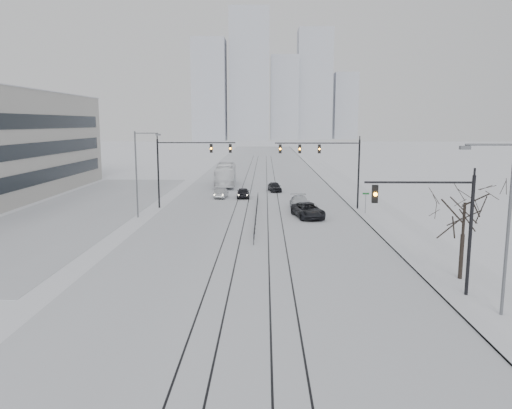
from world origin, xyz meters
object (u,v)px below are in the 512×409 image
object	(u,v)px
bare_tree	(464,211)
sedan_sb_inner	(243,193)
sedan_nb_front	(308,211)
sedan_nb_far	(275,187)
traffic_mast_near	(442,219)
sedan_sb_outer	(221,193)
box_truck	(226,175)
sedan_nb_right	(300,203)

from	to	relation	value
bare_tree	sedan_sb_inner	distance (m)	38.34
sedan_nb_front	sedan_sb_inner	bearing A→B (deg)	106.67
sedan_nb_far	traffic_mast_near	bearing A→B (deg)	-87.64
sedan_sb_outer	sedan_nb_front	xyz separation A→B (m)	(10.34, -13.83, 0.12)
sedan_nb_front	sedan_nb_far	world-z (taller)	sedan_nb_front
box_truck	sedan_nb_right	bearing A→B (deg)	113.25
sedan_sb_inner	sedan_nb_far	world-z (taller)	sedan_sb_inner
bare_tree	sedan_nb_right	xyz separation A→B (m)	(-8.28, 26.05, -3.73)
bare_tree	sedan_sb_inner	size ratio (longest dim) A/B	1.50
sedan_nb_front	sedan_nb_right	distance (m)	5.03
sedan_sb_inner	sedan_sb_outer	world-z (taller)	sedan_sb_inner
traffic_mast_near	sedan_sb_outer	distance (m)	41.19
sedan_sb_inner	sedan_nb_front	world-z (taller)	sedan_nb_front
sedan_nb_right	box_truck	size ratio (longest dim) A/B	0.43
traffic_mast_near	sedan_nb_front	xyz separation A→B (m)	(-5.37, 24.05, -3.79)
sedan_sb_inner	box_truck	xyz separation A→B (m)	(-3.34, 12.84, 1.02)
sedan_nb_right	box_truck	xyz separation A→B (m)	(-10.26, 21.78, 0.95)
sedan_nb_front	box_truck	distance (m)	28.88
sedan_sb_outer	traffic_mast_near	bearing A→B (deg)	116.94
bare_tree	box_truck	xyz separation A→B (m)	(-18.54, 47.83, -2.78)
sedan_sb_outer	sedan_nb_far	world-z (taller)	sedan_nb_far
traffic_mast_near	sedan_nb_right	world-z (taller)	traffic_mast_near
sedan_nb_right	sedan_sb_inner	bearing A→B (deg)	126.13
bare_tree	box_truck	bearing A→B (deg)	111.19
sedan_sb_inner	sedan_nb_far	bearing A→B (deg)	-126.04
sedan_nb_right	sedan_nb_far	bearing A→B (deg)	98.23
traffic_mast_near	box_truck	world-z (taller)	traffic_mast_near
bare_tree	sedan_sb_outer	xyz separation A→B (m)	(-18.12, 34.87, -3.84)
traffic_mast_near	sedan_sb_outer	xyz separation A→B (m)	(-15.70, 37.87, -3.91)
sedan_nb_front	sedan_nb_right	size ratio (longest dim) A/B	1.06
sedan_sb_inner	box_truck	bearing A→B (deg)	-76.99
box_truck	sedan_sb_outer	bearing A→B (deg)	89.90
bare_tree	box_truck	size ratio (longest dim) A/B	0.50
sedan_nb_far	box_truck	world-z (taller)	box_truck
bare_tree	sedan_sb_inner	bearing A→B (deg)	113.48
sedan_sb_outer	sedan_nb_front	distance (m)	17.27
traffic_mast_near	sedan_nb_far	xyz separation A→B (m)	(-8.50, 44.24, -3.88)
bare_tree	sedan_nb_right	world-z (taller)	bare_tree
sedan_sb_inner	sedan_nb_front	bearing A→B (deg)	116.44
sedan_sb_inner	sedan_nb_right	distance (m)	11.31
sedan_sb_outer	box_truck	world-z (taller)	box_truck
sedan_sb_inner	sedan_nb_front	size ratio (longest dim) A/B	0.73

